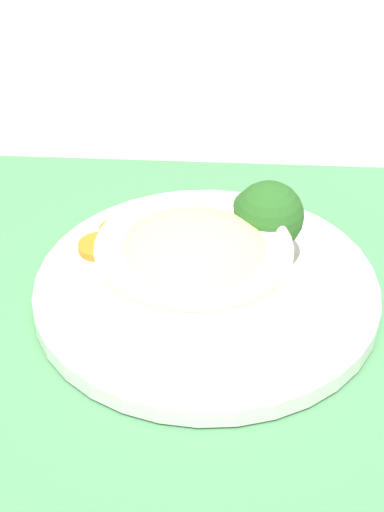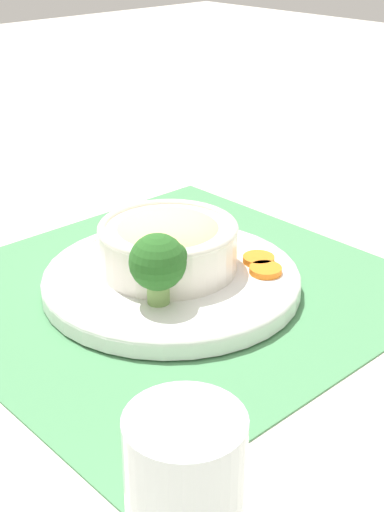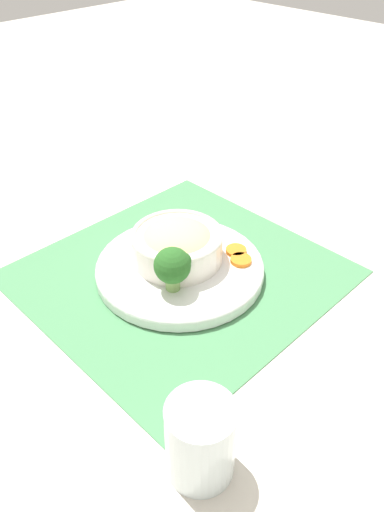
% 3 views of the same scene
% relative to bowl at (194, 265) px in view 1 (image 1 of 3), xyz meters
% --- Properties ---
extents(ground_plane, '(4.00, 4.00, 0.00)m').
position_rel_bowl_xyz_m(ground_plane, '(0.01, 0.02, -0.05)').
color(ground_plane, beige).
extents(placemat, '(0.49, 0.47, 0.00)m').
position_rel_bowl_xyz_m(placemat, '(0.01, 0.02, -0.05)').
color(placemat, '#4C8C59').
rests_on(placemat, ground_plane).
extents(plate, '(0.29, 0.29, 0.02)m').
position_rel_bowl_xyz_m(plate, '(0.01, 0.02, -0.04)').
color(plate, white).
rests_on(plate, placemat).
extents(bowl, '(0.16, 0.16, 0.07)m').
position_rel_bowl_xyz_m(bowl, '(0.00, 0.00, 0.00)').
color(bowl, silver).
rests_on(bowl, plate).
extents(broccoli_floret, '(0.06, 0.06, 0.08)m').
position_rel_bowl_xyz_m(broccoli_floret, '(0.06, 0.05, 0.01)').
color(broccoli_floret, '#759E51').
rests_on(broccoli_floret, plate).
extents(carrot_slice_near, '(0.04, 0.04, 0.01)m').
position_rel_bowl_xyz_m(carrot_slice_near, '(-0.07, 0.08, -0.03)').
color(carrot_slice_near, orange).
rests_on(carrot_slice_near, plate).
extents(carrot_slice_middle, '(0.04, 0.04, 0.01)m').
position_rel_bowl_xyz_m(carrot_slice_middle, '(-0.09, 0.06, -0.03)').
color(carrot_slice_middle, orange).
rests_on(carrot_slice_middle, plate).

